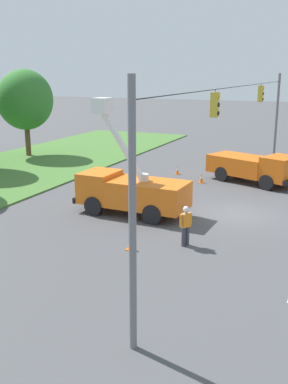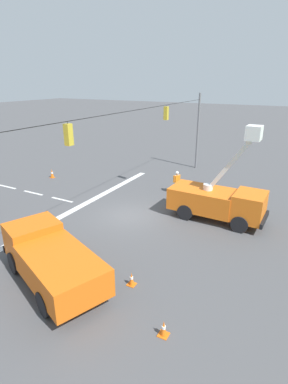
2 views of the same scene
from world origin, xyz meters
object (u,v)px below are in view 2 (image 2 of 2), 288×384
utility_truck_bucket_lift (219,200)px  traffic_cone_mid_left (52,173)px  traffic_cone_foreground_left (132,279)px  traffic_cone_mid_right (206,188)px  traffic_cone_near_bucket (164,329)px  utility_truck_support_near (51,258)px  road_worker (177,181)px

utility_truck_bucket_lift → traffic_cone_mid_left: (-1.43, -15.49, -0.93)m
traffic_cone_foreground_left → traffic_cone_mid_right: (-12.71, -0.70, 0.00)m
traffic_cone_foreground_left → traffic_cone_near_bucket: (1.83, 2.37, 0.00)m
utility_truck_support_near → utility_truck_bucket_lift: bearing=154.0°
utility_truck_support_near → road_worker: size_ratio=3.69×
utility_truck_bucket_lift → traffic_cone_mid_right: size_ratio=9.79×
utility_truck_bucket_lift → utility_truck_support_near: size_ratio=0.92×
traffic_cone_near_bucket → traffic_cone_mid_left: bearing=-124.9°
road_worker → traffic_cone_near_bucket: size_ratio=2.89×
traffic_cone_mid_right → utility_truck_bucket_lift: bearing=25.3°
utility_truck_bucket_lift → utility_truck_support_near: 10.63m
utility_truck_support_near → traffic_cone_near_bucket: 5.67m
traffic_cone_foreground_left → traffic_cone_near_bucket: size_ratio=1.00×
utility_truck_support_near → road_worker: (-12.71, 0.57, -0.12)m
traffic_cone_foreground_left → traffic_cone_near_bucket: 2.99m
traffic_cone_near_bucket → road_worker: bearing=-159.1°
road_worker → traffic_cone_foreground_left: (11.35, 2.65, -0.71)m
road_worker → traffic_cone_mid_right: bearing=124.9°
utility_truck_support_near → traffic_cone_mid_left: size_ratio=8.09×
road_worker → traffic_cone_mid_left: 11.53m
road_worker → traffic_cone_foreground_left: bearing=13.2°
traffic_cone_near_bucket → utility_truck_bucket_lift: bearing=-174.8°
traffic_cone_foreground_left → road_worker: bearing=-166.8°
utility_truck_support_near → traffic_cone_foreground_left: 3.59m
road_worker → traffic_cone_foreground_left: size_ratio=2.90×
utility_truck_bucket_lift → road_worker: utility_truck_bucket_lift is taller
road_worker → traffic_cone_mid_left: road_worker is taller
traffic_cone_mid_right → traffic_cone_near_bucket: (14.54, 3.06, -0.00)m
traffic_cone_mid_left → traffic_cone_mid_right: 13.70m
traffic_cone_mid_left → traffic_cone_near_bucket: (11.45, 16.41, -0.11)m
traffic_cone_mid_right → road_worker: bearing=-55.1°
traffic_cone_mid_left → utility_truck_support_near: bearing=44.6°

